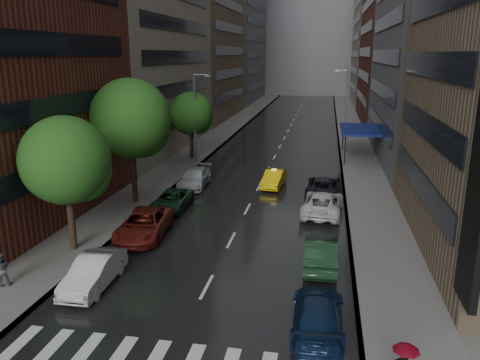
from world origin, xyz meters
TOP-DOWN VIEW (x-y plane):
  - ground at (0.00, 0.00)m, footprint 220.00×220.00m
  - road at (0.00, 50.00)m, footprint 14.00×140.00m
  - sidewalk_left at (-9.00, 50.00)m, footprint 4.00×140.00m
  - sidewalk_right at (9.00, 50.00)m, footprint 4.00×140.00m
  - buildings_left at (-15.00, 58.79)m, footprint 8.00×108.00m
  - buildings_right at (15.00, 56.70)m, footprint 8.05×109.10m
  - building_far at (0.00, 118.00)m, footprint 40.00×14.00m
  - tree_near at (-8.60, 6.82)m, footprint 4.90×4.90m
  - tree_mid at (-8.60, 15.86)m, footprint 5.87×5.87m
  - tree_far at (-8.60, 31.31)m, footprint 4.50×4.50m
  - taxi at (1.24, 22.25)m, footprint 1.90×4.45m
  - parked_cars_left at (-5.40, 12.58)m, footprint 3.15×23.07m
  - parked_cars_right at (5.40, 12.57)m, footprint 3.05×24.63m
  - ped_black_umbrella at (-9.68, 2.11)m, footprint 1.02×0.98m
  - street_lamp_left at (-7.72, 30.00)m, footprint 1.74×0.22m
  - street_lamp_right at (7.72, 45.00)m, footprint 1.74×0.22m
  - awning at (8.98, 35.00)m, footprint 4.00×8.00m

SIDE VIEW (x-z plane):
  - ground at x=0.00m, z-range 0.00..0.00m
  - road at x=0.00m, z-range 0.00..0.01m
  - sidewalk_left at x=-9.00m, z-range 0.00..0.15m
  - sidewalk_right at x=9.00m, z-range 0.00..0.15m
  - taxi at x=1.24m, z-range 0.00..1.42m
  - parked_cars_left at x=-5.40m, z-range -0.04..1.56m
  - parked_cars_right at x=5.40m, z-range -0.02..1.58m
  - ped_black_umbrella at x=-9.68m, z-range 0.34..2.43m
  - awning at x=8.98m, z-range 1.57..4.70m
  - street_lamp_left at x=-7.72m, z-range 0.39..9.39m
  - street_lamp_right at x=7.72m, z-range 0.39..9.39m
  - tree_far at x=-8.60m, z-range 1.32..8.49m
  - tree_near at x=-8.60m, z-range 1.44..9.25m
  - tree_mid at x=-8.60m, z-range 1.73..11.09m
  - buildings_right at x=15.00m, z-range -2.97..33.03m
  - buildings_left at x=-15.00m, z-range -3.01..34.99m
  - building_far at x=0.00m, z-range 0.00..32.00m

